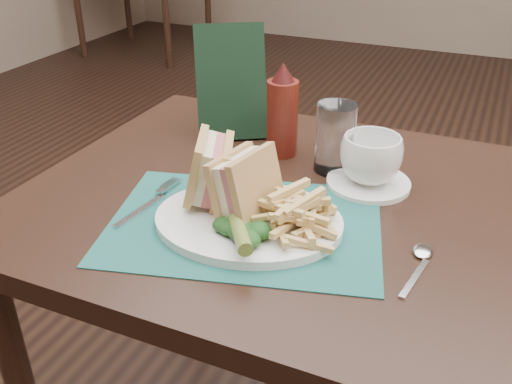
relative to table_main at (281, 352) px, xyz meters
The scene contains 18 objects.
floor 0.62m from the table_main, 90.00° to the left, with size 7.00×7.00×0.00m, color black.
wall_back 4.02m from the table_main, 90.00° to the left, with size 6.00×6.00×0.00m, color gray.
table_main is the anchor object (origin of this frame).
table_bg_left 3.83m from the table_main, 127.60° to the left, with size 0.90×0.75×0.75m, color black, non-canonical shape.
placemat 0.40m from the table_main, 101.14° to the right, with size 0.43×0.31×0.00m, color #1A554E.
plate 0.40m from the table_main, 97.54° to the right, with size 0.30×0.24×0.01m, color white, non-canonical shape.
sandwich_half_a 0.47m from the table_main, 139.43° to the right, with size 0.06×0.11×0.10m, color tan, non-canonical shape.
sandwich_half_b 0.46m from the table_main, 110.75° to the right, with size 0.06×0.11×0.10m, color tan, non-canonical shape.
kale_garnish 0.44m from the table_main, 91.23° to the right, with size 0.11×0.08×0.03m, color #153915, non-canonical shape.
pickle_spear 0.46m from the table_main, 90.42° to the right, with size 0.02×0.02×0.12m, color #5C712B.
fries_pile 0.44m from the table_main, 63.35° to the right, with size 0.18×0.20×0.06m, color tan, non-canonical shape.
fork 0.45m from the table_main, 147.23° to the right, with size 0.03×0.17×0.01m, color silver, non-canonical shape.
spoon 0.47m from the table_main, 27.56° to the right, with size 0.03×0.15×0.01m, color silver, non-canonical shape.
saucer 0.41m from the table_main, 35.58° to the left, with size 0.15×0.15×0.01m, color white.
coffee_cup 0.45m from the table_main, 35.58° to the left, with size 0.11×0.11×0.09m, color white.
drinking_glass 0.46m from the table_main, 69.09° to the left, with size 0.07×0.07×0.13m, color silver.
ketchup_bottle 0.50m from the table_main, 113.95° to the left, with size 0.06×0.06×0.19m, color #56160E, non-canonical shape.
check_presenter 0.57m from the table_main, 134.76° to the left, with size 0.14×0.02×0.24m, color black.
Camera 1 is at (0.30, -1.32, 1.24)m, focal length 40.00 mm.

